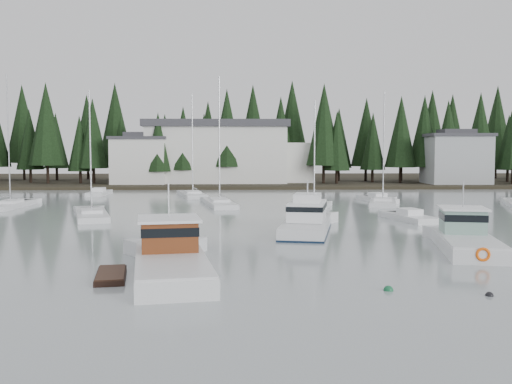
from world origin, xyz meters
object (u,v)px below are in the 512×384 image
runabout_3 (99,194)px  sailboat_6 (314,209)px  lobster_boat_brown (168,262)px  house_east_a (456,158)px  harbor_inn (229,153)px  runabout_1 (409,219)px  sailboat_1 (92,217)px  cabin_cruiser_center (307,223)px  lobster_boat_teal (466,241)px  runabout_4 (378,200)px  house_west (140,159)px  sailboat_0 (383,204)px  sailboat_5 (11,206)px  sailboat_9 (193,196)px  sailboat_8 (220,205)px

runabout_3 → sailboat_6: bearing=-128.0°
lobster_boat_brown → house_east_a: bearing=-40.1°
harbor_inn → runabout_1: size_ratio=4.34×
sailboat_1 → sailboat_6: (21.07, 5.90, 0.01)m
cabin_cruiser_center → lobster_boat_teal: bearing=-121.5°
runabout_3 → runabout_4: 37.58m
harbor_inn → sailboat_1: size_ratio=2.45×
harbor_inn → sailboat_6: size_ratio=2.54×
harbor_inn → runabout_1: bearing=-72.1°
harbor_inn → house_west: bearing=-167.5°
lobster_boat_brown → lobster_boat_teal: (17.22, 6.15, 0.00)m
sailboat_0 → sailboat_5: bearing=107.2°
sailboat_1 → harbor_inn: bearing=-30.1°
lobster_boat_brown → sailboat_9: size_ratio=0.75×
lobster_boat_teal → sailboat_0: size_ratio=0.69×
harbor_inn → sailboat_5: 45.80m
sailboat_8 → runabout_1: sailboat_8 is taller
sailboat_6 → runabout_1: bearing=-125.4°
sailboat_9 → runabout_3: sailboat_9 is taller
harbor_inn → runabout_3: size_ratio=4.62×
lobster_boat_teal → sailboat_1: sailboat_1 is taller
sailboat_0 → runabout_1: sailboat_0 is taller
cabin_cruiser_center → house_east_a: bearing=-18.7°
sailboat_1 → sailboat_0: bearing=-85.3°
house_east_a → sailboat_1: size_ratio=0.88×
house_west → runabout_3: 19.63m
cabin_cruiser_center → sailboat_0: (11.15, 21.61, -0.58)m
lobster_boat_teal → runabout_4: 34.14m
runabout_1 → runabout_4: size_ratio=0.97×
house_east_a → harbor_inn: 39.21m
cabin_cruiser_center → runabout_4: 28.32m
runabout_4 → sailboat_6: bearing=125.1°
runabout_3 → sailboat_9: bearing=-103.9°
lobster_boat_brown → sailboat_1: 26.18m
runabout_3 → lobster_boat_brown: bearing=-163.0°
house_west → sailboat_8: sailboat_8 is taller
house_west → runabout_1: size_ratio=1.40×
house_east_a → lobster_boat_brown: 80.04m
sailboat_9 → runabout_1: (21.04, -26.54, 0.05)m
cabin_cruiser_center → sailboat_0: size_ratio=0.80×
house_west → sailboat_6: sailboat_6 is taller
house_west → lobster_boat_brown: size_ratio=0.90×
sailboat_8 → sailboat_6: bearing=-127.7°
lobster_boat_brown → sailboat_5: size_ratio=0.72×
house_west → sailboat_0: (33.19, -33.98, -4.58)m
harbor_inn → runabout_1: 54.94m
runabout_4 → lobster_boat_brown: bearing=140.3°
house_west → sailboat_9: bearing=-64.0°
sailboat_0 → lobster_boat_teal: bearing=-170.4°
harbor_inn → lobster_boat_teal: 69.12m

